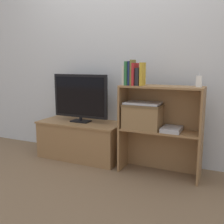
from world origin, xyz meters
name	(u,v)px	position (x,y,z in m)	size (l,w,h in m)	color
ground_plane	(106,170)	(0.00, 0.00, 0.00)	(16.00, 16.00, 0.00)	brown
wall_back	(124,56)	(0.00, 0.48, 1.20)	(10.00, 0.05, 2.40)	silver
tv_stand	(81,140)	(-0.44, 0.22, 0.22)	(0.99, 0.46, 0.44)	olive
tv	(80,97)	(-0.44, 0.22, 0.73)	(0.69, 0.14, 0.55)	black
bookshelf_lower_tier	(161,145)	(0.53, 0.20, 0.29)	(0.81, 0.28, 0.46)	olive
bookshelf_upper_tier	(162,102)	(0.53, 0.19, 0.74)	(0.81, 0.28, 0.44)	olive
book_ivory	(125,75)	(0.16, 0.10, 0.99)	(0.02, 0.13, 0.19)	silver
book_forest	(128,73)	(0.19, 0.10, 1.02)	(0.03, 0.16, 0.23)	#286638
book_navy	(131,73)	(0.22, 0.10, 1.02)	(0.02, 0.12, 0.23)	navy
book_olive	(133,73)	(0.24, 0.10, 1.02)	(0.02, 0.13, 0.25)	olive
book_crimson	(135,74)	(0.27, 0.10, 1.01)	(0.02, 0.16, 0.22)	#B22328
book_charcoal	(139,77)	(0.31, 0.10, 0.98)	(0.04, 0.13, 0.17)	#232328
book_mustard	(143,74)	(0.34, 0.10, 1.01)	(0.03, 0.12, 0.22)	gold
baby_monitor	(199,81)	(0.87, 0.14, 0.95)	(0.05, 0.03, 0.13)	white
storage_basket_left	(143,115)	(0.35, 0.12, 0.60)	(0.38, 0.25, 0.25)	#937047
laptop	(143,103)	(0.35, 0.12, 0.72)	(0.35, 0.23, 0.02)	#BCBCC1
magazine_stack	(172,129)	(0.64, 0.13, 0.48)	(0.18, 0.24, 0.04)	#B2B2B7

